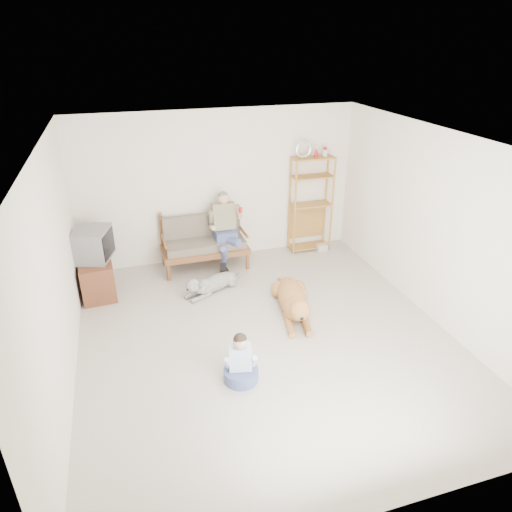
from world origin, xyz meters
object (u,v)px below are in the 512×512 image
object	(u,v)px
etagere	(311,204)
tv_stand	(97,276)
golden_retriever	(293,301)
loveseat	(204,241)

from	to	relation	value
etagere	tv_stand	size ratio (longest dim) A/B	2.27
tv_stand	golden_retriever	distance (m)	3.18
etagere	loveseat	bearing A→B (deg)	-176.31
loveseat	etagere	size ratio (longest dim) A/B	0.71
etagere	golden_retriever	distance (m)	2.46
tv_stand	golden_retriever	bearing A→B (deg)	-31.43
golden_retriever	tv_stand	bearing A→B (deg)	163.37
etagere	tv_stand	world-z (taller)	etagere
loveseat	tv_stand	size ratio (longest dim) A/B	1.62
etagere	golden_retriever	bearing A→B (deg)	-118.42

